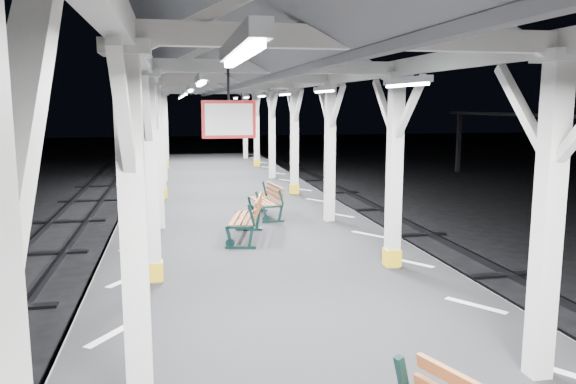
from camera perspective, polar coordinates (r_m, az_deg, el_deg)
name	(u,v)px	position (r m, az deg, el deg)	size (l,w,h in m)	color
platform	(306,355)	(7.79, 1.83, -16.18)	(6.00, 50.00, 1.00)	black
hazard_stripes_left	(113,334)	(7.45, -17.37, -13.58)	(1.00, 48.00, 0.01)	silver
hazard_stripes_right	(476,305)	(8.46, 18.52, -10.87)	(1.00, 48.00, 0.01)	silver
canopy	(308,41)	(7.07, 2.03, 15.04)	(5.40, 49.00, 4.65)	silver
bench_mid	(249,217)	(11.69, -3.94, -2.53)	(0.98, 1.76, 0.90)	#102A28
bench_far	(268,200)	(14.01, -2.03, -0.79)	(0.72, 1.55, 0.81)	#102A28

